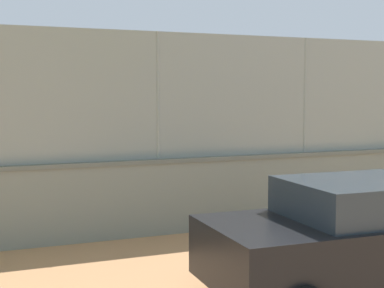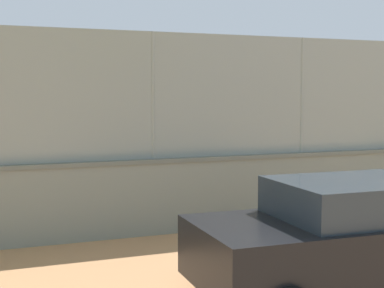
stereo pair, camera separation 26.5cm
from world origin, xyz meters
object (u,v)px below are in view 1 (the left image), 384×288
player_foreground_swinging (229,140)px  parked_car_black (364,235)px  sports_ball (255,170)px  player_near_wall_returning (208,136)px

player_foreground_swinging → parked_car_black: size_ratio=0.40×
player_foreground_swinging → parked_car_black: player_foreground_swinging is taller
player_foreground_swinging → sports_ball: 1.48m
player_foreground_swinging → sports_ball: (-0.57, 0.96, -0.97)m
sports_ball → parked_car_black: (4.79, 11.43, 0.79)m
sports_ball → player_foreground_swinging: bearing=-59.2°
player_near_wall_returning → sports_ball: bearing=86.4°
parked_car_black → player_near_wall_returning: bearing=-107.6°
player_near_wall_returning → parked_car_black: 16.84m
parked_car_black → player_foreground_swinging: bearing=-108.8°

